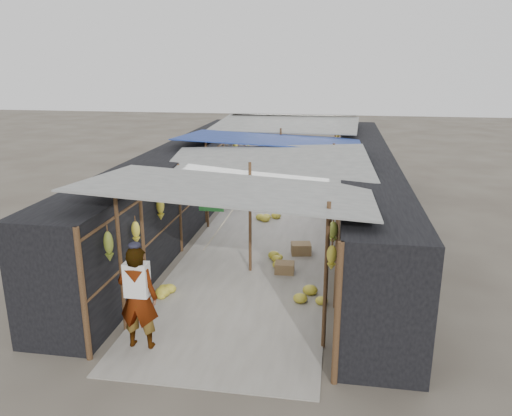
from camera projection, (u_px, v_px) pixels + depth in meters
The scene contains 14 objects.
ground at pixel (221, 338), 8.89m from camera, with size 80.00×80.00×0.00m, color #6B6356.
aisle_slab at pixel (270, 225), 15.04m from camera, with size 3.60×16.00×0.02m, color #9E998E.
stall_left at pixel (183, 185), 15.14m from camera, with size 1.40×15.00×2.30m, color black.
stall_right at pixel (364, 192), 14.31m from camera, with size 1.40×15.00×2.30m, color black.
crate_near at pixel (301, 249), 12.71m from camera, with size 0.50×0.40×0.30m, color olive.
crate_mid at pixel (285, 268), 11.57m from camera, with size 0.44×0.35×0.27m, color olive.
crate_back at pixel (256, 194), 18.13m from camera, with size 0.43×0.35×0.27m, color olive.
black_basin at pixel (311, 209), 16.42m from camera, with size 0.56×0.56×0.17m, color black.
vendor_elderly at pixel (138, 298), 8.36m from camera, with size 0.68×0.44×1.85m, color white.
shopper_blue at pixel (274, 176), 18.03m from camera, with size 0.76×0.59×1.56m, color #213BA6.
vendor_seated at pixel (321, 179), 18.82m from camera, with size 0.64×0.37×0.98m, color #45403C.
market_canopy at pixel (273, 144), 14.69m from camera, with size 5.62×15.20×2.77m.
hanging_bananas at pixel (267, 170), 14.81m from camera, with size 3.96×13.86×0.80m.
floor_bananas at pixel (284, 221), 14.89m from camera, with size 3.96×9.79×0.34m.
Camera 1 is at (1.88, -7.68, 4.72)m, focal length 35.00 mm.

